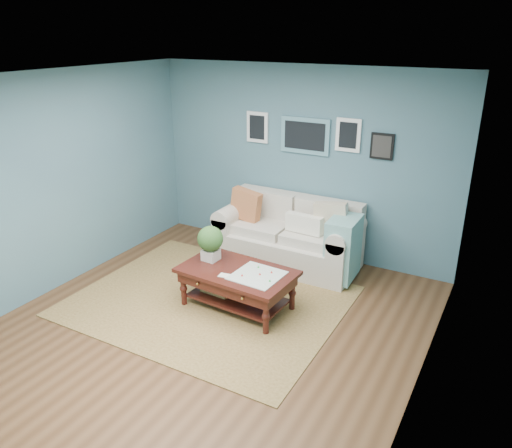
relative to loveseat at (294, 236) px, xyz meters
The scene contains 4 objects.
room_shell 2.19m from the loveseat, 94.18° to the right, with size 5.00×5.02×2.70m.
area_rug 1.59m from the loveseat, 107.83° to the right, with size 3.16×2.53×0.01m, color brown.
loveseat is the anchor object (origin of this frame).
coffee_table 1.40m from the loveseat, 96.48° to the right, with size 1.38×0.85×0.94m.
Camera 1 is at (2.79, -3.84, 3.15)m, focal length 35.00 mm.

